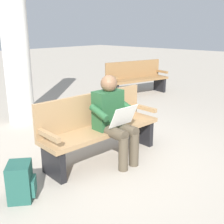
# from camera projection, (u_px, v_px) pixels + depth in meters

# --- Properties ---
(ground_plane) EXTENTS (40.00, 40.00, 0.00)m
(ground_plane) POSITION_uv_depth(u_px,v_px,m) (103.00, 158.00, 4.00)
(ground_plane) COLOR #A89E8E
(bench_near) EXTENTS (1.83, 0.62, 0.90)m
(bench_near) POSITION_uv_depth(u_px,v_px,m) (99.00, 126.00, 3.91)
(bench_near) COLOR #9E7A51
(bench_near) RESTS_ON ground
(person_seated) EXTENTS (0.59, 0.59, 1.18)m
(person_seated) POSITION_uv_depth(u_px,v_px,m) (114.00, 117.00, 3.74)
(person_seated) COLOR #23512D
(person_seated) RESTS_ON ground
(backpack) EXTENTS (0.37, 0.37, 0.41)m
(backpack) POSITION_uv_depth(u_px,v_px,m) (21.00, 182.00, 2.98)
(backpack) COLOR #1E4C42
(backpack) RESTS_ON ground
(bench_far) EXTENTS (1.86, 0.92, 0.90)m
(bench_far) POSITION_uv_depth(u_px,v_px,m) (136.00, 78.00, 7.73)
(bench_far) COLOR olive
(bench_far) RESTS_ON ground
(support_pillar) EXTENTS (0.49, 0.49, 3.69)m
(support_pillar) POSITION_uv_depth(u_px,v_px,m) (13.00, 23.00, 4.99)
(support_pillar) COLOR silver
(support_pillar) RESTS_ON ground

